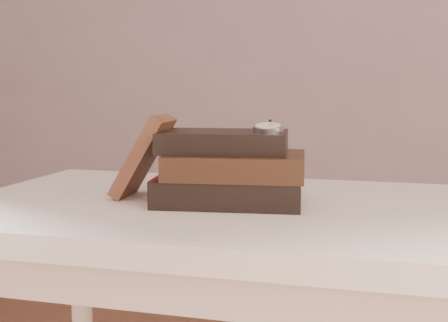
# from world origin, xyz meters

# --- Properties ---
(table) EXTENTS (1.00, 0.60, 0.75)m
(table) POSITION_xyz_m (0.00, 0.35, 0.66)
(table) COLOR white
(table) RESTS_ON ground
(book_stack) EXTENTS (0.28, 0.21, 0.13)m
(book_stack) POSITION_xyz_m (-0.01, 0.35, 0.81)
(book_stack) COLOR black
(book_stack) RESTS_ON table
(journal) EXTENTS (0.11, 0.11, 0.16)m
(journal) POSITION_xyz_m (-0.18, 0.35, 0.83)
(journal) COLOR #44261A
(journal) RESTS_ON table
(pocket_watch) EXTENTS (0.06, 0.16, 0.02)m
(pocket_watch) POSITION_xyz_m (0.06, 0.34, 0.89)
(pocket_watch) COLOR silver
(pocket_watch) RESTS_ON book_stack
(eyeglasses) EXTENTS (0.12, 0.14, 0.05)m
(eyeglasses) POSITION_xyz_m (-0.11, 0.42, 0.82)
(eyeglasses) COLOR silver
(eyeglasses) RESTS_ON book_stack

